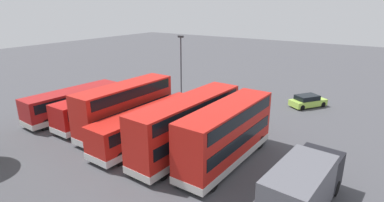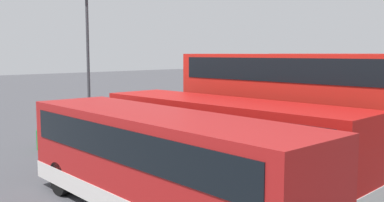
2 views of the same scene
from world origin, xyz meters
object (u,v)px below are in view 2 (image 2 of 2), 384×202
object	(u,v)px
bus_single_deck_fifth	(225,138)
waste_bin_yellow	(43,140)
bus_double_decker_second	(374,95)
bus_single_deck_third	(342,119)
bus_double_decker_fourth	(293,107)
bus_single_deck_sixth	(158,161)
car_hatchback_silver	(200,97)
lamp_post_tall	(88,53)

from	to	relation	value
bus_single_deck_fifth	waste_bin_yellow	world-z (taller)	bus_single_deck_fifth
bus_double_decker_second	bus_single_deck_third	distance (m)	4.03
bus_double_decker_fourth	waste_bin_yellow	xyz separation A→B (m)	(5.66, -10.13, -1.97)
bus_double_decker_second	bus_single_deck_sixth	xyz separation A→B (m)	(14.73, 0.08, -0.83)
bus_single_deck_fifth	bus_double_decker_fourth	bearing A→B (deg)	173.60
bus_single_deck_sixth	waste_bin_yellow	xyz separation A→B (m)	(-1.84, -10.49, -1.14)
bus_single_deck_fifth	waste_bin_yellow	bearing A→B (deg)	-78.81
bus_single_deck_third	car_hatchback_silver	xyz separation A→B (m)	(-9.06, -17.43, -0.92)
bus_single_deck_fifth	lamp_post_tall	distance (m)	11.75
bus_double_decker_second	lamp_post_tall	size ratio (longest dim) A/B	1.49
bus_single_deck_fifth	car_hatchback_silver	bearing A→B (deg)	-134.30
lamp_post_tall	waste_bin_yellow	bearing A→B (deg)	23.52
bus_double_decker_second	bus_double_decker_fourth	bearing A→B (deg)	-2.21
bus_single_deck_fifth	lamp_post_tall	xyz separation A→B (m)	(-1.62, -11.25, 2.99)
bus_single_deck_sixth	waste_bin_yellow	size ratio (longest dim) A/B	10.98
bus_single_deck_third	bus_single_deck_fifth	world-z (taller)	same
bus_double_decker_second	bus_single_deck_sixth	bearing A→B (deg)	0.33
bus_single_deck_fifth	bus_single_deck_third	bearing A→B (deg)	172.41
bus_single_deck_third	waste_bin_yellow	distance (m)	13.96
lamp_post_tall	bus_double_decker_second	bearing A→B (deg)	128.04
bus_double_decker_second	car_hatchback_silver	bearing A→B (deg)	-106.60
bus_single_deck_fifth	bus_double_decker_second	bearing A→B (deg)	176.36
bus_single_deck_fifth	waste_bin_yellow	distance (m)	9.96
lamp_post_tall	car_hatchback_silver	bearing A→B (deg)	-160.08
bus_single_deck_sixth	car_hatchback_silver	size ratio (longest dim) A/B	2.31
bus_single_deck_sixth	waste_bin_yellow	distance (m)	10.71
bus_double_decker_fourth	bus_single_deck_sixth	size ratio (longest dim) A/B	0.99
bus_double_decker_second	waste_bin_yellow	xyz separation A→B (m)	(12.89, -10.41, -1.97)
car_hatchback_silver	lamp_post_tall	distance (m)	15.88
bus_double_decker_fourth	bus_single_deck_fifth	xyz separation A→B (m)	(3.74, -0.42, -0.83)
bus_double_decker_fourth	bus_single_deck_fifth	size ratio (longest dim) A/B	0.99
bus_double_decker_fourth	bus_single_deck_sixth	world-z (taller)	bus_double_decker_fourth
bus_double_decker_second	waste_bin_yellow	world-z (taller)	bus_double_decker_second
bus_double_decker_second	bus_single_deck_fifth	world-z (taller)	bus_double_decker_second
bus_double_decker_second	waste_bin_yellow	size ratio (longest dim) A/B	12.32
bus_double_decker_fourth	car_hatchback_silver	size ratio (longest dim) A/B	2.29
bus_double_decker_second	lamp_post_tall	world-z (taller)	lamp_post_tall
bus_double_decker_second	bus_single_deck_fifth	xyz separation A→B (m)	(10.97, -0.70, -0.83)
bus_double_decker_second	car_hatchback_silver	size ratio (longest dim) A/B	2.59
bus_double_decker_second	waste_bin_yellow	bearing A→B (deg)	-38.92
lamp_post_tall	bus_double_decker_fourth	bearing A→B (deg)	100.28
car_hatchback_silver	bus_double_decker_second	bearing A→B (deg)	73.40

